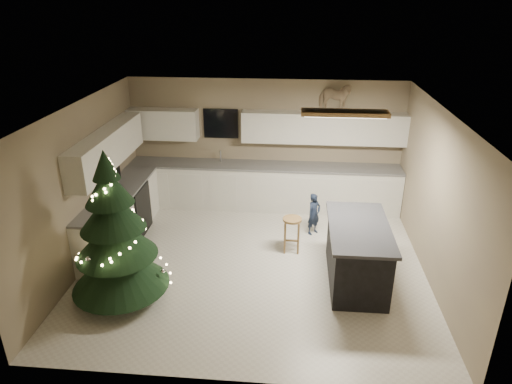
% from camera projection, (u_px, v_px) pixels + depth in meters
% --- Properties ---
extents(ground_plane, '(5.50, 5.50, 0.00)m').
position_uv_depth(ground_plane, '(254.00, 264.00, 7.57)').
color(ground_plane, beige).
extents(room_shell, '(5.52, 5.02, 2.61)m').
position_uv_depth(room_shell, '(255.00, 165.00, 6.86)').
color(room_shell, gray).
rests_on(room_shell, ground_plane).
extents(cabinetry, '(5.50, 3.20, 2.00)m').
position_uv_depth(cabinetry, '(215.00, 182.00, 8.84)').
color(cabinetry, silver).
rests_on(cabinetry, ground_plane).
extents(island, '(0.90, 1.70, 0.95)m').
position_uv_depth(island, '(357.00, 253.00, 6.96)').
color(island, black).
rests_on(island, ground_plane).
extents(bar_stool, '(0.33, 0.33, 0.62)m').
position_uv_depth(bar_stool, '(292.00, 226.00, 7.78)').
color(bar_stool, olive).
rests_on(bar_stool, ground_plane).
extents(christmas_tree, '(1.43, 1.38, 2.29)m').
position_uv_depth(christmas_tree, '(116.00, 241.00, 6.38)').
color(christmas_tree, '#3F2816').
rests_on(christmas_tree, ground_plane).
extents(toddler, '(0.34, 0.34, 0.79)m').
position_uv_depth(toddler, '(314.00, 214.00, 8.38)').
color(toddler, black).
rests_on(toddler, ground_plane).
extents(rocking_horse, '(0.73, 0.51, 0.58)m').
position_uv_depth(rocking_horse, '(334.00, 97.00, 8.65)').
color(rocking_horse, olive).
rests_on(rocking_horse, cabinetry).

